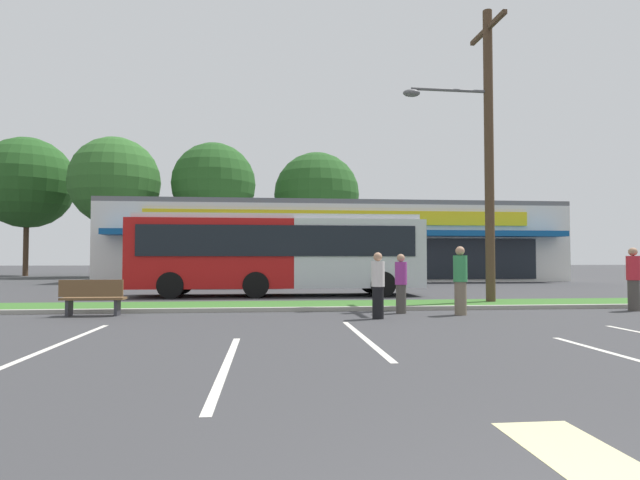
{
  "coord_description": "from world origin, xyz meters",
  "views": [
    {
      "loc": [
        -1.61,
        -1.88,
        1.49
      ],
      "look_at": [
        0.37,
        18.1,
        2.23
      ],
      "focal_mm": 28.94,
      "sensor_mm": 36.0,
      "label": 1
    }
  ],
  "objects_px": {
    "car_0": "(242,273)",
    "utility_pole": "(485,146)",
    "city_bus": "(279,252)",
    "pedestrian_far": "(460,280)",
    "bus_stop_bench": "(93,297)",
    "pedestrian_near_bench": "(633,279)",
    "pedestrian_mid": "(378,285)",
    "pedestrian_by_pole": "(401,283)"
  },
  "relations": [
    {
      "from": "bus_stop_bench",
      "to": "car_0",
      "type": "xyz_separation_m",
      "value": [
        3.19,
        12.63,
        0.27
      ]
    },
    {
      "from": "car_0",
      "to": "pedestrian_far",
      "type": "relative_size",
      "value": 2.57
    },
    {
      "from": "city_bus",
      "to": "pedestrian_far",
      "type": "distance_m",
      "value": 9.03
    },
    {
      "from": "bus_stop_bench",
      "to": "pedestrian_far",
      "type": "relative_size",
      "value": 0.88
    },
    {
      "from": "utility_pole",
      "to": "pedestrian_near_bench",
      "type": "distance_m",
      "value": 5.9
    },
    {
      "from": "utility_pole",
      "to": "pedestrian_mid",
      "type": "xyz_separation_m",
      "value": [
        -4.28,
        -3.39,
        -4.35
      ]
    },
    {
      "from": "pedestrian_far",
      "to": "utility_pole",
      "type": "bearing_deg",
      "value": -145.03
    },
    {
      "from": "pedestrian_mid",
      "to": "pedestrian_near_bench",
      "type": "bearing_deg",
      "value": 19.5
    },
    {
      "from": "utility_pole",
      "to": "city_bus",
      "type": "xyz_separation_m",
      "value": [
        -6.6,
        4.92,
        -3.41
      ]
    },
    {
      "from": "utility_pole",
      "to": "pedestrian_near_bench",
      "type": "height_order",
      "value": "utility_pole"
    },
    {
      "from": "utility_pole",
      "to": "car_0",
      "type": "xyz_separation_m",
      "value": [
        -8.37,
        10.56,
        -4.4
      ]
    },
    {
      "from": "bus_stop_bench",
      "to": "pedestrian_near_bench",
      "type": "xyz_separation_m",
      "value": [
        15.01,
        -0.1,
        0.41
      ]
    },
    {
      "from": "bus_stop_bench",
      "to": "car_0",
      "type": "distance_m",
      "value": 13.03
    },
    {
      "from": "city_bus",
      "to": "pedestrian_by_pole",
      "type": "distance_m",
      "value": 7.86
    },
    {
      "from": "car_0",
      "to": "utility_pole",
      "type": "bearing_deg",
      "value": 128.39
    },
    {
      "from": "car_0",
      "to": "pedestrian_mid",
      "type": "xyz_separation_m",
      "value": [
        4.09,
        -13.95,
        0.06
      ]
    },
    {
      "from": "pedestrian_near_bench",
      "to": "pedestrian_mid",
      "type": "height_order",
      "value": "pedestrian_near_bench"
    },
    {
      "from": "car_0",
      "to": "pedestrian_near_bench",
      "type": "bearing_deg",
      "value": 132.87
    },
    {
      "from": "pedestrian_far",
      "to": "city_bus",
      "type": "bearing_deg",
      "value": -78.79
    },
    {
      "from": "city_bus",
      "to": "pedestrian_mid",
      "type": "xyz_separation_m",
      "value": [
        2.32,
        -8.31,
        -0.93
      ]
    },
    {
      "from": "city_bus",
      "to": "pedestrian_mid",
      "type": "distance_m",
      "value": 8.68
    },
    {
      "from": "pedestrian_near_bench",
      "to": "bus_stop_bench",
      "type": "bearing_deg",
      "value": 25.37
    },
    {
      "from": "utility_pole",
      "to": "car_0",
      "type": "relative_size",
      "value": 2.06
    },
    {
      "from": "utility_pole",
      "to": "car_0",
      "type": "height_order",
      "value": "utility_pole"
    },
    {
      "from": "pedestrian_by_pole",
      "to": "pedestrian_mid",
      "type": "distance_m",
      "value": 1.5
    },
    {
      "from": "bus_stop_bench",
      "to": "pedestrian_mid",
      "type": "bearing_deg",
      "value": 169.72
    },
    {
      "from": "city_bus",
      "to": "pedestrian_far",
      "type": "height_order",
      "value": "city_bus"
    },
    {
      "from": "city_bus",
      "to": "bus_stop_bench",
      "type": "height_order",
      "value": "city_bus"
    },
    {
      "from": "city_bus",
      "to": "car_0",
      "type": "xyz_separation_m",
      "value": [
        -1.77,
        5.65,
        -0.99
      ]
    },
    {
      "from": "pedestrian_by_pole",
      "to": "car_0",
      "type": "bearing_deg",
      "value": -129.31
    },
    {
      "from": "city_bus",
      "to": "car_0",
      "type": "height_order",
      "value": "city_bus"
    },
    {
      "from": "pedestrian_by_pole",
      "to": "pedestrian_mid",
      "type": "relative_size",
      "value": 0.98
    },
    {
      "from": "pedestrian_near_bench",
      "to": "pedestrian_by_pole",
      "type": "bearing_deg",
      "value": 25.92
    },
    {
      "from": "pedestrian_by_pole",
      "to": "city_bus",
      "type": "bearing_deg",
      "value": -126.29
    },
    {
      "from": "car_0",
      "to": "bus_stop_bench",
      "type": "bearing_deg",
      "value": 75.82
    },
    {
      "from": "city_bus",
      "to": "pedestrian_mid",
      "type": "relative_size",
      "value": 7.05
    },
    {
      "from": "bus_stop_bench",
      "to": "pedestrian_far",
      "type": "height_order",
      "value": "pedestrian_far"
    },
    {
      "from": "city_bus",
      "to": "bus_stop_bench",
      "type": "bearing_deg",
      "value": -125.16
    },
    {
      "from": "pedestrian_by_pole",
      "to": "utility_pole",
      "type": "bearing_deg",
      "value": 152.27
    },
    {
      "from": "car_0",
      "to": "pedestrian_by_pole",
      "type": "relative_size",
      "value": 2.89
    },
    {
      "from": "utility_pole",
      "to": "pedestrian_far",
      "type": "xyz_separation_m",
      "value": [
        -1.91,
        -2.75,
        -4.26
      ]
    },
    {
      "from": "utility_pole",
      "to": "bus_stop_bench",
      "type": "bearing_deg",
      "value": -169.85
    }
  ]
}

